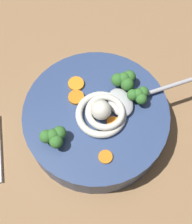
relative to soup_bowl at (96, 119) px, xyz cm
name	(u,v)px	position (x,y,z in cm)	size (l,w,h in cm)	color
table_slab	(96,148)	(-1.82, -3.41, -5.53)	(98.51, 98.51, 4.40)	#936D47
soup_bowl	(96,119)	(0.00, 0.00, 0.00)	(26.96, 26.96, 6.45)	#334775
noodle_pile	(102,113)	(0.60, -1.18, 4.38)	(10.12, 9.92, 4.07)	silver
soup_spoon	(128,100)	(6.03, -0.99, 3.92)	(17.52, 6.63, 1.60)	#B7B7BC
broccoli_floret_beside_chili	(139,95)	(7.88, -1.62, 5.12)	(4.05, 3.49, 3.20)	#7A9E60
broccoli_floret_rear	(54,137)	(-8.88, -1.52, 5.37)	(4.54, 3.91, 3.59)	#7A9E60
broccoli_floret_near_spoon	(124,80)	(7.16, 2.19, 5.44)	(4.68, 4.03, 3.70)	#7A9E60
carrot_slice_front	(78,97)	(-1.51, 4.28, 3.43)	(2.93, 2.93, 0.64)	orange
carrot_slice_right	(76,84)	(-0.49, 6.90, 3.41)	(3.00, 3.00, 0.59)	orange
carrot_slice_extra_a	(105,157)	(-2.73, -8.20, 3.33)	(2.39, 2.39, 0.43)	orange
carrot_slice_extra_b	(114,124)	(1.62, -3.65, 3.32)	(2.29, 2.29, 0.40)	orange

